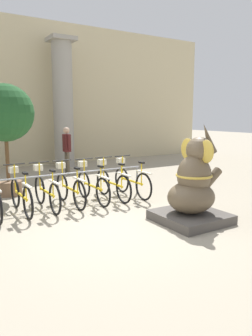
% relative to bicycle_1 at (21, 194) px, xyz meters
% --- Properties ---
extents(ground_plane, '(60.00, 60.00, 0.00)m').
position_rel_bicycle_1_xyz_m(ground_plane, '(1.26, -1.84, -0.42)').
color(ground_plane, '#9E937F').
extents(building_facade, '(20.00, 0.20, 6.00)m').
position_rel_bicycle_1_xyz_m(building_facade, '(1.26, 6.76, 2.58)').
color(building_facade, '#C6B78E').
rests_on(building_facade, ground_plane).
extents(column_right, '(1.01, 1.01, 5.16)m').
position_rel_bicycle_1_xyz_m(column_right, '(3.27, 5.76, 2.21)').
color(column_right, gray).
rests_on(column_right, ground_plane).
extents(bike_rack, '(4.06, 0.05, 0.77)m').
position_rel_bicycle_1_xyz_m(bike_rack, '(1.15, 0.11, 0.20)').
color(bike_rack, gray).
rests_on(bike_rack, ground_plane).
extents(bicycle_1, '(0.48, 1.76, 1.04)m').
position_rel_bicycle_1_xyz_m(bicycle_1, '(0.00, 0.00, 0.00)').
color(bicycle_1, black).
rests_on(bicycle_1, ground_plane).
extents(bicycle_2, '(0.48, 1.76, 1.04)m').
position_rel_bicycle_1_xyz_m(bicycle_2, '(0.58, 0.01, 0.00)').
color(bicycle_2, black).
rests_on(bicycle_2, ground_plane).
extents(bicycle_3, '(0.48, 1.76, 1.04)m').
position_rel_bicycle_1_xyz_m(bicycle_3, '(1.15, 0.03, 0.00)').
color(bicycle_3, black).
rests_on(bicycle_3, ground_plane).
extents(bicycle_4, '(0.48, 1.76, 1.04)m').
position_rel_bicycle_1_xyz_m(bicycle_4, '(1.73, -0.01, 0.00)').
color(bicycle_4, black).
rests_on(bicycle_4, ground_plane).
extents(bicycle_5, '(0.48, 1.76, 1.04)m').
position_rel_bicycle_1_xyz_m(bicycle_5, '(2.31, 0.02, 0.00)').
color(bicycle_5, black).
rests_on(bicycle_5, ground_plane).
extents(bicycle_6, '(0.48, 1.76, 1.04)m').
position_rel_bicycle_1_xyz_m(bicycle_6, '(2.88, 0.00, 0.00)').
color(bicycle_6, black).
rests_on(bicycle_6, ground_plane).
extents(elephant_statue, '(1.29, 1.29, 2.00)m').
position_rel_bicycle_1_xyz_m(elephant_statue, '(2.79, -2.41, 0.25)').
color(elephant_statue, '#4C4742').
rests_on(elephant_statue, ground_plane).
extents(person_pedestrian, '(0.22, 0.47, 1.70)m').
position_rel_bicycle_1_xyz_m(person_pedestrian, '(2.62, 3.85, 0.60)').
color(person_pedestrian, brown).
rests_on(person_pedestrian, ground_plane).
extents(potted_tree, '(1.50, 1.50, 2.93)m').
position_rel_bicycle_1_xyz_m(potted_tree, '(0.15, 1.83, 1.67)').
color(potted_tree, brown).
rests_on(potted_tree, ground_plane).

